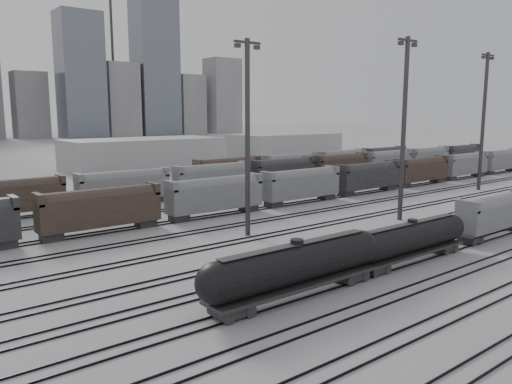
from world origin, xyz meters
TOP-DOWN VIEW (x-y plane):
  - ground at (0.00, 0.00)m, footprint 900.00×900.00m
  - tracks at (0.00, 17.50)m, footprint 220.00×71.50m
  - tank_car_a at (-21.74, 1.00)m, footprint 18.65×3.11m
  - tank_car_b at (-6.11, 1.00)m, footprint 16.89×2.82m
  - hopper_car_a at (10.79, 1.00)m, footprint 13.70×2.72m
  - light_mast_b at (-12.32, 19.89)m, footprint 3.73×0.60m
  - light_mast_c at (9.69, 13.76)m, footprint 3.96×0.63m
  - light_mast_d at (44.81, 21.00)m, footprint 4.15×0.66m
  - bg_string_near at (8.00, 32.00)m, footprint 151.00×3.00m
  - bg_string_mid at (18.00, 48.00)m, footprint 151.00×3.00m
  - bg_string_far at (35.50, 56.00)m, footprint 66.00×3.00m
  - warehouse_mid at (10.00, 95.00)m, footprint 40.00×18.00m
  - warehouse_right at (60.00, 95.00)m, footprint 35.00×18.00m
  - crane_right at (91.26, 305.00)m, footprint 42.00×1.80m

SIDE VIEW (x-z plane):
  - ground at x=0.00m, z-range 0.00..0.00m
  - tracks at x=0.00m, z-range 0.00..0.16m
  - tank_car_b at x=-6.11m, z-range 0.33..4.50m
  - tank_car_a at x=-21.74m, z-range 0.36..4.97m
  - bg_string_far at x=35.50m, z-range 0.00..5.60m
  - bg_string_near at x=8.00m, z-range 0.00..5.60m
  - bg_string_mid at x=18.00m, z-range 0.00..5.60m
  - hopper_car_a at x=10.79m, z-range 0.58..5.48m
  - warehouse_mid at x=10.00m, z-range 0.00..8.00m
  - warehouse_right at x=60.00m, z-range 0.00..8.00m
  - light_mast_b at x=-12.32m, z-range 0.71..24.00m
  - light_mast_c at x=9.69m, z-range 0.76..25.53m
  - light_mast_d at x=44.81m, z-range 0.79..26.72m
  - crane_right at x=91.26m, z-range 7.39..107.39m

